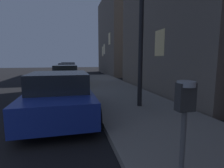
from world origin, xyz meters
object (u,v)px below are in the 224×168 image
car_yellow_cab (65,76)px  car_white (67,71)px  parking_meter (184,115)px  car_blue (60,95)px  car_black (68,68)px

car_yellow_cab → car_white: bearing=90.0°
car_white → parking_meter: bearing=-84.8°
car_blue → car_white: same height
car_blue → car_yellow_cab: same height
car_white → car_black: same height
car_black → car_yellow_cab: bearing=-90.0°
car_blue → parking_meter: bearing=-69.7°
parking_meter → car_black: bearing=93.9°
parking_meter → car_black: size_ratio=0.32×
parking_meter → car_blue: size_ratio=0.35×
car_blue → car_black: bearing=90.0°
car_yellow_cab → car_black: bearing=90.0°
car_white → car_black: bearing=90.0°
parking_meter → car_yellow_cab: parking_meter is taller
parking_meter → car_yellow_cab: 11.09m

